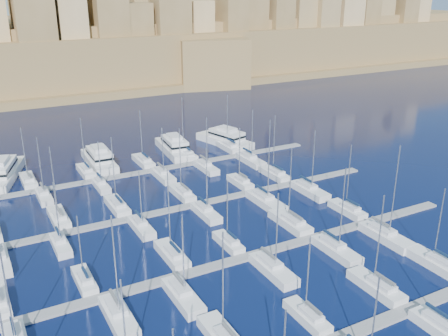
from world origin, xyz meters
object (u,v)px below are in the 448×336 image
motor_yacht_c (174,147)px  motor_yacht_d (225,138)px  motor_yacht_a (1,172)px  sailboat_4 (377,287)px  motor_yacht_b (99,159)px

motor_yacht_c → motor_yacht_d: 14.97m
motor_yacht_a → motor_yacht_c: same height
motor_yacht_d → sailboat_4: bearing=-101.3°
sailboat_4 → motor_yacht_a: 82.89m
sailboat_4 → motor_yacht_b: 73.07m
motor_yacht_b → motor_yacht_d: size_ratio=0.94×
motor_yacht_b → motor_yacht_d: 34.37m
motor_yacht_a → motor_yacht_c: 40.92m
motor_yacht_a → motor_yacht_c: (40.90, -1.21, -0.00)m
sailboat_4 → motor_yacht_a: (-41.81, 71.57, 0.97)m
motor_yacht_c → motor_yacht_d: same height
motor_yacht_a → motor_yacht_d: same height
motor_yacht_b → sailboat_4: bearing=-73.9°
sailboat_4 → motor_yacht_c: bearing=90.7°
motor_yacht_a → motor_yacht_d: bearing=-1.2°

